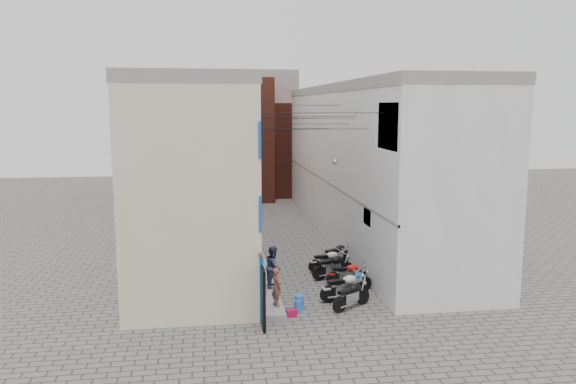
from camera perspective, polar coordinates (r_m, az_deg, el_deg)
name	(u,v)px	position (r m, az deg, el deg)	size (l,w,h in m)	color
ground	(330,319)	(21.22, 4.28, -12.75)	(90.00, 90.00, 0.00)	#5E5C58
plinth	(248,237)	(33.24, -4.05, -4.58)	(0.90, 26.00, 0.25)	gray
building_left	(196,164)	(32.39, -9.31, 2.83)	(5.10, 27.00, 9.00)	beige
building_right	(366,161)	(33.74, 7.91, 3.11)	(5.94, 26.00, 9.00)	silver
building_far_brick_left	(235,139)	(47.40, -5.39, 5.35)	(6.00, 6.00, 10.00)	maroon
building_far_brick_right	(291,149)	(49.95, 0.27, 4.41)	(5.00, 6.00, 8.00)	maroon
building_far_concrete	(253,130)	(53.49, -3.57, 6.29)	(8.00, 5.00, 11.00)	gray
far_shopfront	(263,188)	(45.16, -2.61, 0.37)	(2.00, 0.30, 2.40)	black
overhead_wires	(297,119)	(27.26, 0.96, 7.39)	(5.80, 13.02, 1.32)	black
motorcycle_a	(352,294)	(22.16, 6.48, -10.27)	(0.62, 1.97, 1.14)	black
motorcycle_b	(345,285)	(22.98, 5.78, -9.42)	(0.68, 2.14, 1.24)	silver
motorcycle_c	(356,281)	(24.07, 6.92, -8.92)	(0.53, 1.69, 0.98)	blue
motorcycle_d	(348,273)	(24.92, 6.10, -8.14)	(0.60, 1.91, 1.10)	#B9150D
motorcycle_e	(333,265)	(25.75, 4.62, -7.42)	(0.67, 2.12, 1.23)	black
motorcycle_f	(328,260)	(26.80, 4.09, -6.86)	(0.62, 1.96, 1.13)	silver
motorcycle_g	(337,253)	(27.88, 5.00, -6.21)	(0.64, 2.03, 1.18)	black
person_a	(276,287)	(21.51, -1.18, -9.62)	(0.54, 0.35, 1.48)	brown
person_b	(274,267)	(23.67, -1.48, -7.58)	(0.84, 0.66, 1.73)	#33344C
water_jug_near	(298,306)	(21.81, 1.01, -11.50)	(0.28, 0.28, 0.44)	blue
water_jug_far	(299,302)	(21.99, 1.13, -11.15)	(0.36, 0.36, 0.57)	blue
red_crate	(291,313)	(21.40, 0.32, -12.19)	(0.39, 0.29, 0.24)	#AE0C32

